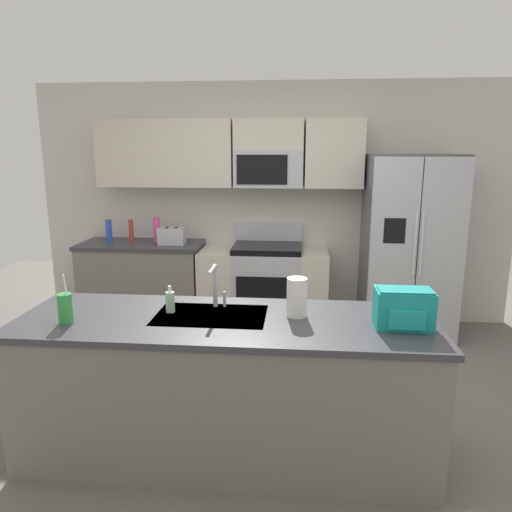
{
  "coord_description": "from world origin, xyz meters",
  "views": [
    {
      "loc": [
        0.31,
        -3.16,
        1.9
      ],
      "look_at": [
        -0.04,
        0.6,
        1.05
      ],
      "focal_mm": 33.53,
      "sensor_mm": 36.0,
      "label": 1
    }
  ],
  "objects_px": {
    "bottle_blue": "(109,231)",
    "backpack": "(404,308)",
    "range_oven": "(264,286)",
    "bottle_pink": "(157,230)",
    "toaster": "(172,236)",
    "refrigerator": "(409,247)",
    "sink_faucet": "(215,283)",
    "pepper_mill": "(131,231)",
    "soap_dispenser": "(170,302)",
    "drink_cup_green": "(65,308)",
    "paper_towel_roll": "(297,297)"
  },
  "relations": [
    {
      "from": "backpack",
      "to": "bottle_blue",
      "type": "bearing_deg",
      "value": 138.8
    },
    {
      "from": "toaster",
      "to": "paper_towel_roll",
      "type": "xyz_separation_m",
      "value": [
        1.35,
        -2.13,
        0.03
      ]
    },
    {
      "from": "soap_dispenser",
      "to": "refrigerator",
      "type": "bearing_deg",
      "value": 47.78
    },
    {
      "from": "sink_faucet",
      "to": "toaster",
      "type": "bearing_deg",
      "value": 112.24
    },
    {
      "from": "bottle_blue",
      "to": "sink_faucet",
      "type": "height_order",
      "value": "sink_faucet"
    },
    {
      "from": "paper_towel_roll",
      "to": "backpack",
      "type": "relative_size",
      "value": 0.75
    },
    {
      "from": "paper_towel_roll",
      "to": "backpack",
      "type": "distance_m",
      "value": 0.62
    },
    {
      "from": "refrigerator",
      "to": "backpack",
      "type": "bearing_deg",
      "value": -102.95
    },
    {
      "from": "refrigerator",
      "to": "bottle_pink",
      "type": "xyz_separation_m",
      "value": [
        -2.66,
        0.1,
        0.11
      ]
    },
    {
      "from": "range_oven",
      "to": "toaster",
      "type": "bearing_deg",
      "value": -176.94
    },
    {
      "from": "bottle_pink",
      "to": "bottle_blue",
      "type": "relative_size",
      "value": 1.14
    },
    {
      "from": "bottle_pink",
      "to": "range_oven",
      "type": "bearing_deg",
      "value": -1.24
    },
    {
      "from": "toaster",
      "to": "bottle_pink",
      "type": "xyz_separation_m",
      "value": [
        -0.19,
        0.08,
        0.05
      ]
    },
    {
      "from": "bottle_pink",
      "to": "backpack",
      "type": "relative_size",
      "value": 0.86
    },
    {
      "from": "toaster",
      "to": "soap_dispenser",
      "type": "height_order",
      "value": "toaster"
    },
    {
      "from": "drink_cup_green",
      "to": "backpack",
      "type": "distance_m",
      "value": 1.96
    },
    {
      "from": "bottle_blue",
      "to": "backpack",
      "type": "relative_size",
      "value": 0.75
    },
    {
      "from": "pepper_mill",
      "to": "drink_cup_green",
      "type": "distance_m",
      "value": 2.47
    },
    {
      "from": "soap_dispenser",
      "to": "paper_towel_roll",
      "type": "xyz_separation_m",
      "value": [
        0.79,
        -0.0,
        0.05
      ]
    },
    {
      "from": "range_oven",
      "to": "bottle_blue",
      "type": "height_order",
      "value": "bottle_blue"
    },
    {
      "from": "pepper_mill",
      "to": "bottle_pink",
      "type": "bearing_deg",
      "value": 5.72
    },
    {
      "from": "toaster",
      "to": "drink_cup_green",
      "type": "xyz_separation_m",
      "value": [
        0.0,
        -2.37,
        0.0
      ]
    },
    {
      "from": "bottle_pink",
      "to": "sink_faucet",
      "type": "relative_size",
      "value": 0.97
    },
    {
      "from": "range_oven",
      "to": "bottle_pink",
      "type": "bearing_deg",
      "value": 178.76
    },
    {
      "from": "range_oven",
      "to": "toaster",
      "type": "height_order",
      "value": "range_oven"
    },
    {
      "from": "range_oven",
      "to": "paper_towel_roll",
      "type": "distance_m",
      "value": 2.28
    },
    {
      "from": "sink_faucet",
      "to": "soap_dispenser",
      "type": "height_order",
      "value": "sink_faucet"
    },
    {
      "from": "bottle_pink",
      "to": "bottle_blue",
      "type": "distance_m",
      "value": 0.55
    },
    {
      "from": "toaster",
      "to": "pepper_mill",
      "type": "height_order",
      "value": "pepper_mill"
    },
    {
      "from": "bottle_blue",
      "to": "range_oven",
      "type": "bearing_deg",
      "value": -1.32
    },
    {
      "from": "backpack",
      "to": "soap_dispenser",
      "type": "bearing_deg",
      "value": 174.58
    },
    {
      "from": "toaster",
      "to": "bottle_blue",
      "type": "bearing_deg",
      "value": 172.83
    },
    {
      "from": "refrigerator",
      "to": "bottle_blue",
      "type": "height_order",
      "value": "refrigerator"
    },
    {
      "from": "sink_faucet",
      "to": "bottle_blue",
      "type": "bearing_deg",
      "value": 126.41
    },
    {
      "from": "soap_dispenser",
      "to": "backpack",
      "type": "xyz_separation_m",
      "value": [
        1.4,
        -0.13,
        0.05
      ]
    },
    {
      "from": "drink_cup_green",
      "to": "sink_faucet",
      "type": "bearing_deg",
      "value": 23.3
    },
    {
      "from": "bottle_pink",
      "to": "pepper_mill",
      "type": "bearing_deg",
      "value": -174.28
    },
    {
      "from": "drink_cup_green",
      "to": "soap_dispenser",
      "type": "xyz_separation_m",
      "value": [
        0.56,
        0.25,
        -0.02
      ]
    },
    {
      "from": "refrigerator",
      "to": "bottle_blue",
      "type": "relative_size",
      "value": 7.68
    },
    {
      "from": "refrigerator",
      "to": "drink_cup_green",
      "type": "relative_size",
      "value": 6.19
    },
    {
      "from": "refrigerator",
      "to": "paper_towel_roll",
      "type": "xyz_separation_m",
      "value": [
        -1.12,
        -2.11,
        0.09
      ]
    },
    {
      "from": "bottle_pink",
      "to": "drink_cup_green",
      "type": "bearing_deg",
      "value": -85.66
    },
    {
      "from": "refrigerator",
      "to": "soap_dispenser",
      "type": "bearing_deg",
      "value": -132.22
    },
    {
      "from": "drink_cup_green",
      "to": "paper_towel_roll",
      "type": "xyz_separation_m",
      "value": [
        1.35,
        0.25,
        0.03
      ]
    },
    {
      "from": "bottle_blue",
      "to": "soap_dispenser",
      "type": "bearing_deg",
      "value": -59.84
    },
    {
      "from": "toaster",
      "to": "bottle_pink",
      "type": "relative_size",
      "value": 1.02
    },
    {
      "from": "refrigerator",
      "to": "backpack",
      "type": "relative_size",
      "value": 5.78
    },
    {
      "from": "refrigerator",
      "to": "backpack",
      "type": "distance_m",
      "value": 2.3
    },
    {
      "from": "pepper_mill",
      "to": "sink_faucet",
      "type": "distance_m",
      "value": 2.44
    },
    {
      "from": "range_oven",
      "to": "bottle_pink",
      "type": "distance_m",
      "value": 1.31
    }
  ]
}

